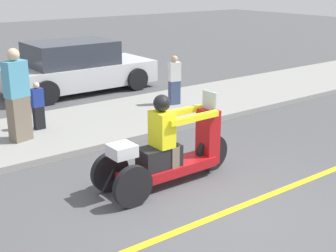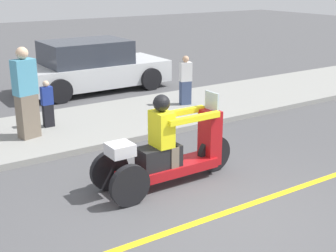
# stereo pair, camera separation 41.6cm
# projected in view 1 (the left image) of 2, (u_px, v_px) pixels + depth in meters

# --- Properties ---
(ground_plane) EXTENTS (60.00, 60.00, 0.00)m
(ground_plane) POSITION_uv_depth(u_px,v_px,m) (225.00, 213.00, 6.51)
(ground_plane) COLOR #4C4C4F
(lane_stripe) EXTENTS (24.00, 0.12, 0.01)m
(lane_stripe) POSITION_uv_depth(u_px,v_px,m) (222.00, 214.00, 6.48)
(lane_stripe) COLOR gold
(lane_stripe) RESTS_ON ground
(sidewalk_strip) EXTENTS (28.00, 2.80, 0.12)m
(sidewalk_strip) POSITION_uv_depth(u_px,v_px,m) (76.00, 127.00, 9.99)
(sidewalk_strip) COLOR gray
(sidewalk_strip) RESTS_ON ground
(motorcycle_trike) EXTENTS (2.41, 0.74, 1.47)m
(motorcycle_trike) POSITION_uv_depth(u_px,v_px,m) (168.00, 153.00, 7.27)
(motorcycle_trike) COLOR black
(motorcycle_trike) RESTS_ON ground
(spectator_with_child) EXTENTS (0.24, 0.15, 0.98)m
(spectator_with_child) POSITION_uv_depth(u_px,v_px,m) (38.00, 107.00, 9.57)
(spectator_with_child) COLOR black
(spectator_with_child) RESTS_ON sidewalk_strip
(spectator_far_back) EXTENTS (0.47, 0.35, 1.78)m
(spectator_far_back) POSITION_uv_depth(u_px,v_px,m) (17.00, 97.00, 8.79)
(spectator_far_back) COLOR #726656
(spectator_far_back) RESTS_ON sidewalk_strip
(spectator_mid_group) EXTENTS (0.32, 0.23, 1.20)m
(spectator_mid_group) POSITION_uv_depth(u_px,v_px,m) (174.00, 81.00, 11.42)
(spectator_mid_group) COLOR #38476B
(spectator_mid_group) RESTS_ON sidewalk_strip
(parked_car_lot_center) EXTENTS (4.21, 2.03, 1.43)m
(parked_car_lot_center) POSITION_uv_depth(u_px,v_px,m) (76.00, 68.00, 13.20)
(parked_car_lot_center) COLOR silver
(parked_car_lot_center) RESTS_ON ground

